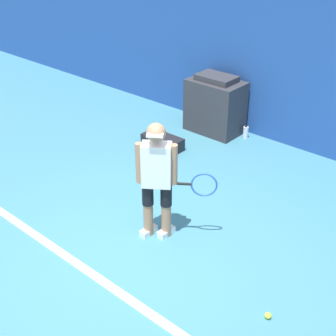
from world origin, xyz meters
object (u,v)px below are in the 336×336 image
object	(u,v)px
tennis_player	(158,177)
tennis_ball	(268,316)
covered_chair	(215,105)
water_bottle	(246,132)
equipment_bag	(163,142)

from	to	relation	value
tennis_player	tennis_ball	bearing A→B (deg)	-45.22
covered_chair	water_bottle	size ratio (longest dim) A/B	4.48
tennis_player	water_bottle	xyz separation A→B (m)	(-0.70, 3.05, -0.72)
water_bottle	covered_chair	bearing A→B (deg)	-167.65
tennis_player	tennis_ball	size ratio (longest dim) A/B	22.07
tennis_ball	equipment_bag	distance (m)	3.87
equipment_bag	water_bottle	bearing A→B (deg)	56.42
covered_chair	water_bottle	bearing A→B (deg)	12.35
covered_chair	tennis_player	bearing A→B (deg)	-66.23
tennis_ball	water_bottle	size ratio (longest dim) A/B	0.29
tennis_ball	covered_chair	size ratio (longest dim) A/B	0.07
water_bottle	tennis_player	bearing A→B (deg)	-77.08
covered_chair	equipment_bag	distance (m)	1.21
tennis_player	equipment_bag	bearing A→B (deg)	94.85
tennis_player	water_bottle	world-z (taller)	tennis_player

